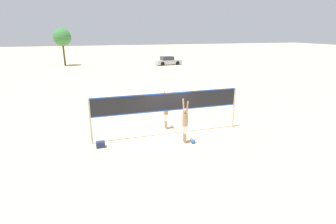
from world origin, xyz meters
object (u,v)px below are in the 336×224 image
(gear_bag, at_px, (101,144))
(volleyball, at_px, (193,141))
(parked_car_near, at_px, (168,61))
(tree_left_cluster, at_px, (62,37))
(player_blocker, at_px, (166,110))
(player_spiker, at_px, (185,120))
(volleyball_net, at_px, (168,104))

(gear_bag, bearing_deg, volleyball, -11.66)
(gear_bag, height_order, parked_car_near, parked_car_near)
(gear_bag, bearing_deg, tree_left_cluster, 95.50)
(player_blocker, distance_m, gear_bag, 4.25)
(player_blocker, relative_size, parked_car_near, 0.48)
(parked_car_near, xyz_separation_m, tree_left_cluster, (-16.76, 4.11, 3.94))
(player_spiker, distance_m, player_blocker, 2.24)
(gear_bag, xyz_separation_m, parked_car_near, (13.37, 31.00, 0.48))
(gear_bag, relative_size, tree_left_cluster, 0.07)
(volleyball_net, relative_size, gear_bag, 19.44)
(volleyball_net, xyz_separation_m, gear_bag, (-3.68, -0.59, -1.59))
(player_spiker, distance_m, tree_left_cluster, 36.77)
(parked_car_near, bearing_deg, volleyball_net, -112.29)
(volleyball_net, xyz_separation_m, tree_left_cluster, (-7.06, 34.51, 2.83))
(volleyball_net, distance_m, gear_bag, 4.05)
(tree_left_cluster, bearing_deg, volleyball, -77.61)
(volleyball_net, bearing_deg, tree_left_cluster, 101.57)
(player_spiker, bearing_deg, parked_car_near, -16.19)
(player_blocker, xyz_separation_m, tree_left_cluster, (-7.22, 33.60, 3.41))
(gear_bag, bearing_deg, player_spiker, -9.79)
(volleyball_net, height_order, player_spiker, volleyball_net)
(player_spiker, bearing_deg, tree_left_cluster, 11.89)
(volleyball_net, height_order, player_blocker, volleyball_net)
(volleyball_net, distance_m, player_blocker, 1.09)
(volleyball_net, bearing_deg, parked_car_near, 72.32)
(player_blocker, distance_m, volleyball, 2.74)
(gear_bag, bearing_deg, player_blocker, 21.36)
(player_spiker, xyz_separation_m, tree_left_cluster, (-7.54, 35.83, 3.37))
(parked_car_near, bearing_deg, player_spiker, -110.80)
(tree_left_cluster, bearing_deg, parked_car_near, -13.77)
(volleyball, xyz_separation_m, tree_left_cluster, (-7.92, 36.04, 4.46))
(player_spiker, height_order, player_blocker, player_spiker)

